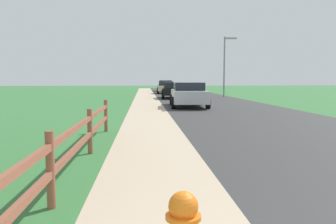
% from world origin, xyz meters
% --- Properties ---
extents(ground_plane, '(120.00, 120.00, 0.00)m').
position_xyz_m(ground_plane, '(0.00, 25.00, 0.00)').
color(ground_plane, '#367038').
extents(road_asphalt, '(7.00, 66.00, 0.01)m').
position_xyz_m(road_asphalt, '(3.50, 27.00, 0.00)').
color(road_asphalt, '#343434').
rests_on(road_asphalt, ground).
extents(curb_concrete, '(6.00, 66.00, 0.01)m').
position_xyz_m(curb_concrete, '(-3.00, 27.00, 0.00)').
color(curb_concrete, '#BFA98B').
rests_on(curb_concrete, ground).
extents(grass_verge, '(5.00, 66.00, 0.00)m').
position_xyz_m(grass_verge, '(-4.50, 27.00, 0.01)').
color(grass_verge, '#367038').
rests_on(grass_verge, ground).
extents(rail_fence, '(0.11, 9.52, 1.00)m').
position_xyz_m(rail_fence, '(-2.39, 5.03, 0.59)').
color(rail_fence, brown).
rests_on(rail_fence, ground).
extents(parked_suv_silver, '(2.33, 4.97, 1.45)m').
position_xyz_m(parked_suv_silver, '(1.49, 19.16, 0.75)').
color(parked_suv_silver, '#B7BABF').
rests_on(parked_suv_silver, ground).
extents(parked_car_black, '(2.24, 4.80, 1.39)m').
position_xyz_m(parked_car_black, '(1.40, 28.26, 0.73)').
color(parked_car_black, black).
rests_on(parked_car_black, ground).
extents(parked_car_beige, '(2.25, 4.30, 1.40)m').
position_xyz_m(parked_car_beige, '(1.42, 38.14, 0.73)').
color(parked_car_beige, '#C6B793').
rests_on(parked_car_beige, ground).
extents(parked_car_blue, '(2.21, 4.68, 1.49)m').
position_xyz_m(parked_car_blue, '(1.80, 45.21, 0.77)').
color(parked_car_blue, navy).
rests_on(parked_car_blue, ground).
extents(street_lamp, '(1.17, 0.20, 5.51)m').
position_xyz_m(street_lamp, '(6.33, 29.65, 3.33)').
color(street_lamp, gray).
rests_on(street_lamp, ground).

